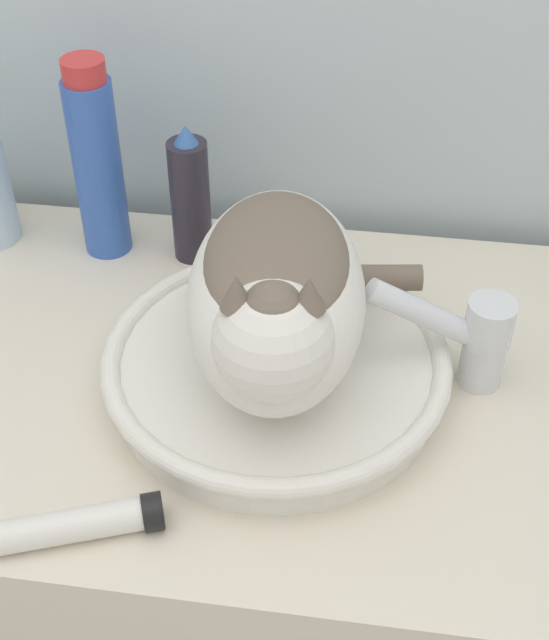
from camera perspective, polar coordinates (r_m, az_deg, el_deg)
vanity_counter at (r=1.25m, az=-2.04°, el=-16.91°), size 0.97×0.54×0.82m
sink_basin at (r=0.89m, az=0.12°, el=-3.00°), size 0.35×0.35×0.05m
cat at (r=0.81m, az=0.17°, el=1.74°), size 0.24×0.32×0.18m
faucet at (r=0.90m, az=12.46°, el=-0.95°), size 0.15×0.06×0.13m
shampoo_bottle_tall at (r=1.05m, az=-11.29°, el=9.86°), size 0.06×0.06×0.24m
hairspray_can_black at (r=1.04m, az=-5.42°, el=7.78°), size 0.05×0.05×0.17m
cream_tube at (r=0.80m, az=-12.22°, el=-12.64°), size 0.15×0.08×0.03m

